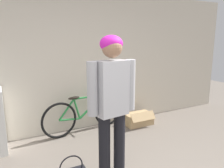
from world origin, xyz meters
The scene contains 4 objects.
wall_back centered at (0.00, 2.60, 1.30)m, with size 8.00×0.07×2.60m.
person centered at (0.17, 0.87, 1.06)m, with size 0.60×0.26×1.76m.
bicycle centered at (0.40, 2.39, 0.35)m, with size 1.68×0.46×0.72m.
cardboard_box centered at (1.47, 2.21, 0.12)m, with size 0.56×0.39×0.30m.
Camera 1 is at (-0.94, -1.30, 1.72)m, focal length 35.00 mm.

